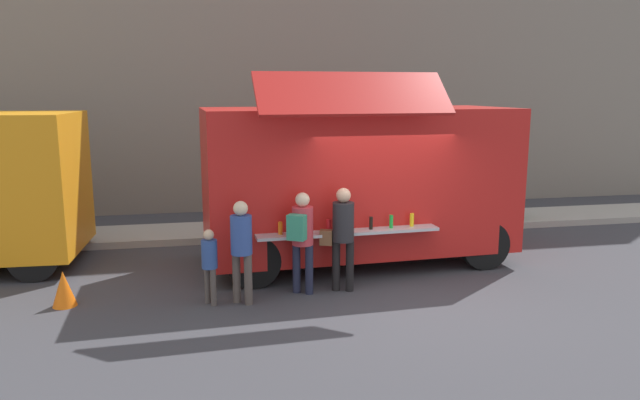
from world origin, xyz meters
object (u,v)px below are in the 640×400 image
at_px(traffic_cone_orange, 64,289).
at_px(food_truck_main, 358,179).
at_px(customer_front_ordering, 342,230).
at_px(customer_rear_waiting, 241,243).
at_px(customer_mid_with_backpack, 302,233).
at_px(child_near_queue, 210,260).
at_px(trash_bin, 510,207).

bearing_deg(traffic_cone_orange, food_truck_main, 15.88).
height_order(customer_front_ordering, customer_rear_waiting, customer_front_ordering).
bearing_deg(food_truck_main, customer_mid_with_backpack, -132.82).
bearing_deg(customer_front_ordering, child_near_queue, 116.00).
height_order(traffic_cone_orange, customer_rear_waiting, customer_rear_waiting).
distance_m(food_truck_main, customer_mid_with_backpack, 2.17).
distance_m(customer_mid_with_backpack, customer_rear_waiting, 1.00).
distance_m(customer_front_ordering, customer_rear_waiting, 1.66).
bearing_deg(customer_mid_with_backpack, food_truck_main, -9.60).
relative_size(customer_rear_waiting, child_near_queue, 1.36).
distance_m(customer_rear_waiting, child_near_queue, 0.55).
distance_m(traffic_cone_orange, trash_bin, 10.19).
xyz_separation_m(customer_mid_with_backpack, customer_rear_waiting, (-0.97, -0.24, -0.05)).
bearing_deg(customer_mid_with_backpack, customer_front_ordering, -56.83).
bearing_deg(customer_front_ordering, food_truck_main, -3.18).
distance_m(traffic_cone_orange, customer_front_ordering, 4.38).
xyz_separation_m(food_truck_main, customer_front_ordering, (-0.68, -1.57, -0.58)).
relative_size(customer_front_ordering, customer_mid_with_backpack, 1.03).
height_order(customer_mid_with_backpack, child_near_queue, customer_mid_with_backpack).
bearing_deg(trash_bin, traffic_cone_orange, -158.47).
xyz_separation_m(trash_bin, customer_mid_with_backpack, (-5.84, -3.92, 0.58)).
distance_m(trash_bin, child_near_queue, 8.37).
distance_m(trash_bin, customer_front_ordering, 6.49).
height_order(food_truck_main, customer_mid_with_backpack, food_truck_main).
xyz_separation_m(customer_rear_waiting, child_near_queue, (-0.48, 0.06, -0.26)).
height_order(trash_bin, customer_front_ordering, customer_front_ordering).
xyz_separation_m(customer_front_ordering, customer_mid_with_backpack, (-0.67, -0.03, 0.00)).
bearing_deg(child_near_queue, customer_rear_waiting, -39.34).
bearing_deg(food_truck_main, customer_rear_waiting, -144.28).
distance_m(trash_bin, customer_rear_waiting, 7.99).
relative_size(traffic_cone_orange, trash_bin, 0.63).
distance_m(food_truck_main, traffic_cone_orange, 5.35).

